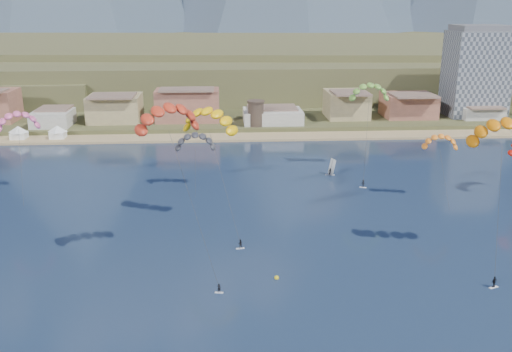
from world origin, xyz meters
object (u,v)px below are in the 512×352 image
at_px(kitesurfer_green, 370,90).
at_px(windsurfer, 331,170).
at_px(kitesurfer_yellow, 209,117).
at_px(kitesurfer_red, 168,113).
at_px(kitesurfer_orange, 504,128).
at_px(watchtower, 256,113).
at_px(apartment_tower, 476,71).
at_px(buoy, 277,278).

bearing_deg(kitesurfer_green, windsurfer, -157.60).
distance_m(kitesurfer_yellow, windsurfer, 46.49).
height_order(kitesurfer_red, kitesurfer_orange, kitesurfer_red).
xyz_separation_m(kitesurfer_orange, kitesurfer_green, (-8.49, 52.70, -1.74)).
bearing_deg(kitesurfer_yellow, watchtower, 80.24).
height_order(apartment_tower, kitesurfer_red, apartment_tower).
relative_size(kitesurfer_red, kitesurfer_green, 1.15).
height_order(apartment_tower, buoy, apartment_tower).
bearing_deg(kitesurfer_red, buoy, -19.57).
distance_m(kitesurfer_red, buoy, 31.03).
distance_m(apartment_tower, kitesurfer_orange, 121.89).
bearing_deg(kitesurfer_green, watchtower, 119.11).
relative_size(apartment_tower, buoy, 41.69).
relative_size(apartment_tower, kitesurfer_yellow, 1.24).
xyz_separation_m(kitesurfer_yellow, buoy, (10.62, -25.08, -21.17)).
xyz_separation_m(windsurfer, buoy, (-19.02, -54.79, -1.17)).
distance_m(watchtower, kitesurfer_green, 54.79).
xyz_separation_m(kitesurfer_green, windsurfer, (-9.80, -4.04, -19.56)).
distance_m(kitesurfer_orange, kitesurfer_green, 53.40).
xyz_separation_m(kitesurfer_red, windsurfer, (35.54, 48.91, -24.42)).
bearing_deg(kitesurfer_green, kitesurfer_red, -130.57).
bearing_deg(kitesurfer_yellow, kitesurfer_red, -107.07).
xyz_separation_m(apartment_tower, kitesurfer_red, (-99.64, -113.12, 7.91)).
height_order(kitesurfer_yellow, buoy, kitesurfer_yellow).
distance_m(kitesurfer_yellow, kitesurfer_green, 51.92).
distance_m(kitesurfer_red, windsurfer, 65.21).
bearing_deg(kitesurfer_orange, kitesurfer_yellow, 158.44).
bearing_deg(apartment_tower, kitesurfer_red, -131.38).
bearing_deg(windsurfer, apartment_tower, 45.05).
xyz_separation_m(kitesurfer_orange, windsurfer, (-18.29, 48.65, -21.30)).
bearing_deg(watchtower, buoy, -91.70).
distance_m(watchtower, buoy, 105.22).
distance_m(watchtower, kitesurfer_orange, 105.85).
relative_size(kitesurfer_red, windsurfer, 7.08).
bearing_deg(kitesurfer_orange, windsurfer, 110.60).
xyz_separation_m(apartment_tower, kitesurfer_orange, (-45.81, -112.86, 4.78)).
bearing_deg(buoy, kitesurfer_green, 63.90).
distance_m(kitesurfer_green, buoy, 68.71).
relative_size(watchtower, kitesurfer_yellow, 0.33).
bearing_deg(kitesurfer_yellow, kitesurfer_orange, -21.56).
relative_size(kitesurfer_red, kitesurfer_orange, 1.11).
distance_m(kitesurfer_red, kitesurfer_green, 69.89).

